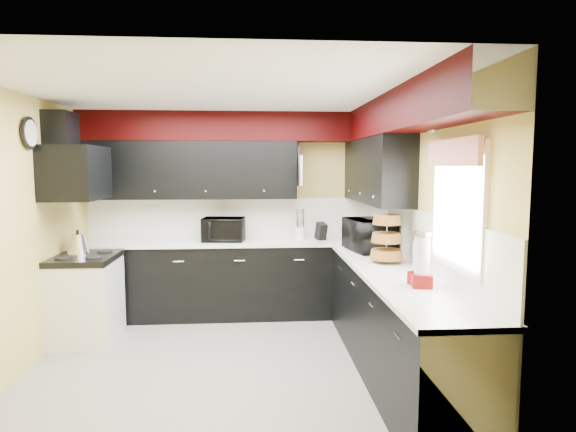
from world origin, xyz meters
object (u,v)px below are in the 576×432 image
object	(u,v)px
microwave	(370,235)
kettle	(78,244)
toaster_oven	(223,229)
knife_block	(321,232)
utensil_crock	(300,233)

from	to	relation	value
microwave	kettle	size ratio (longest dim) A/B	2.67
microwave	kettle	world-z (taller)	microwave
toaster_oven	knife_block	world-z (taller)	toaster_oven
utensil_crock	knife_block	xyz separation A→B (m)	(0.25, -0.07, 0.03)
utensil_crock	knife_block	distance (m)	0.26
microwave	kettle	xyz separation A→B (m)	(-3.13, 0.17, -0.09)
microwave	knife_block	world-z (taller)	microwave
utensil_crock	microwave	bearing A→B (deg)	-51.67
kettle	toaster_oven	bearing A→B (deg)	22.23
toaster_oven	kettle	bearing A→B (deg)	-150.88
microwave	kettle	bearing A→B (deg)	76.84
knife_block	microwave	bearing A→B (deg)	-81.98
utensil_crock	kettle	size ratio (longest dim) A/B	0.66
toaster_oven	microwave	distance (m)	1.80
toaster_oven	microwave	xyz separation A→B (m)	(1.62, -0.79, 0.03)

